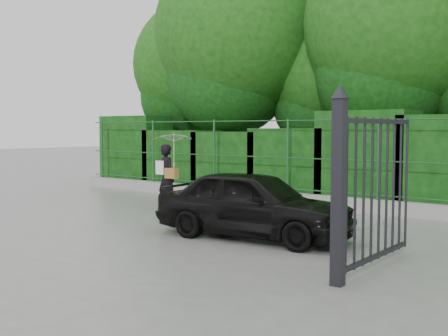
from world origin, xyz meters
The scene contains 8 objects.
ground centered at (0.00, 0.00, 0.00)m, with size 80.00×80.00×0.00m, color gray.
kerb centered at (0.00, 4.50, 0.15)m, with size 14.00×0.25×0.30m, color #9E9E99.
fence centered at (0.22, 4.50, 1.20)m, with size 14.13×0.06×1.80m.
hedge centered at (-0.04, 5.50, 1.01)m, with size 14.20×1.20×2.28m.
trees centered at (1.14, 7.74, 4.62)m, with size 17.10×6.15×8.08m.
gate centered at (4.60, -0.72, 1.19)m, with size 0.22×2.33×2.36m.
woman centered at (-1.39, 2.30, 1.17)m, with size 0.94×0.95×1.77m.
car centered at (2.14, 0.58, 0.58)m, with size 1.38×3.43×1.17m, color black.
Camera 1 is at (7.56, -7.16, 1.85)m, focal length 45.00 mm.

